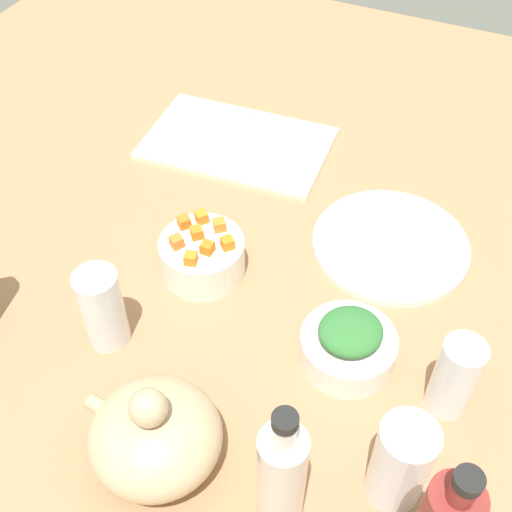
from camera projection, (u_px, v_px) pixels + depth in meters
tabletop at (256, 283)px, 104.56cm from camera, size 190.00×190.00×3.00cm
cutting_board at (237, 143)px, 126.35cm from camera, size 36.41×24.27×1.00cm
plate_tofu at (390, 244)px, 107.56cm from camera, size 25.92×25.92×1.20cm
bowl_greens at (348, 348)px, 91.13cm from camera, size 13.55×13.55×5.00cm
bowl_carrots at (203, 257)px, 102.12cm from camera, size 13.35×13.35×6.46cm
teapot at (155, 435)px, 79.13cm from camera, size 18.11×16.57×14.22cm
bottle_0 at (281, 481)px, 69.98cm from camera, size 5.33×5.33×24.21cm
drinking_glass_0 at (102, 308)px, 90.70cm from camera, size 6.15×6.15×13.37cm
drinking_glass_1 at (401, 462)px, 75.05cm from camera, size 6.87×6.87×13.75cm
drinking_glass_2 at (455, 377)px, 83.38cm from camera, size 5.61×5.61×12.88cm
carrot_cube_0 at (177, 242)px, 98.56cm from camera, size 2.49×2.49×1.80cm
carrot_cube_1 at (207, 248)px, 97.71cm from camera, size 1.84×1.84×1.80cm
carrot_cube_2 at (191, 259)px, 96.22cm from camera, size 2.19×2.19×1.80cm
carrot_cube_3 at (184, 222)px, 101.52cm from camera, size 2.54×2.54×1.80cm
carrot_cube_4 at (219, 225)px, 101.06cm from camera, size 2.53×2.53×1.80cm
carrot_cube_5 at (202, 217)px, 102.27cm from camera, size 2.54×2.54×1.80cm
carrot_cube_6 at (197, 233)px, 99.90cm from camera, size 2.54×2.54×1.80cm
carrot_cube_7 at (227, 243)px, 98.39cm from camera, size 2.54×2.54×1.80cm
chopped_greens_mound at (351, 331)px, 88.16cm from camera, size 12.36×12.43×3.11cm
tofu_cube_0 at (374, 232)px, 107.17cm from camera, size 2.76×2.76×2.20cm
tofu_cube_1 at (389, 219)px, 109.30cm from camera, size 2.34×2.34×2.20cm
tofu_cube_2 at (414, 236)px, 106.49cm from camera, size 3.07×3.07×2.20cm
tofu_cube_3 at (411, 261)px, 102.76cm from camera, size 2.67×2.67×2.20cm
dumpling_0 at (243, 116)px, 129.79cm from camera, size 6.38×6.03×2.28cm
dumpling_1 at (239, 139)px, 124.72cm from camera, size 6.72×6.33×2.05cm
dumpling_2 at (292, 139)px, 124.62cm from camera, size 5.94×5.67×2.10cm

